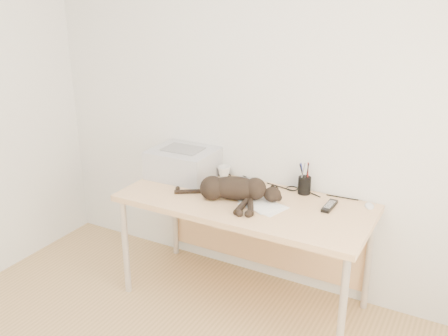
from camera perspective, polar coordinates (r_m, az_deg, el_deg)
The scene contains 11 objects.
wall_back at distance 3.31m, azimuth 5.30°, elevation 7.48°, with size 3.50×3.50×0.00m, color silver.
desk at distance 3.30m, azimuth 3.00°, elevation -5.26°, with size 1.60×0.70×0.74m.
printer at distance 3.54m, azimuth -4.67°, elevation 0.61°, with size 0.45×0.39×0.21m.
papers at distance 3.11m, azimuth 4.33°, elevation -4.19°, with size 0.35×0.30×0.01m.
cat at distance 3.16m, azimuth 0.90°, elevation -2.46°, with size 0.70×0.36×0.16m.
mug at distance 3.52m, azimuth -0.00°, elevation -0.47°, with size 0.09×0.09×0.08m, color white.
pen_cup at distance 3.29m, azimuth 9.17°, elevation -1.93°, with size 0.08×0.08×0.21m.
remote_grey at distance 3.42m, azimuth 2.82°, elevation -1.73°, with size 0.05×0.17×0.02m, color gray.
remote_black at distance 3.14m, azimuth 11.96°, elevation -4.27°, with size 0.05×0.18×0.02m, color black.
mouse at distance 3.20m, azimuth 16.30°, elevation -4.01°, with size 0.06×0.10×0.03m, color white.
cable_tangle at distance 3.43m, azimuth 4.67°, elevation -1.73°, with size 1.36×0.08×0.01m, color black, non-canonical shape.
Camera 1 is at (1.27, -1.22, 2.04)m, focal length 40.00 mm.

